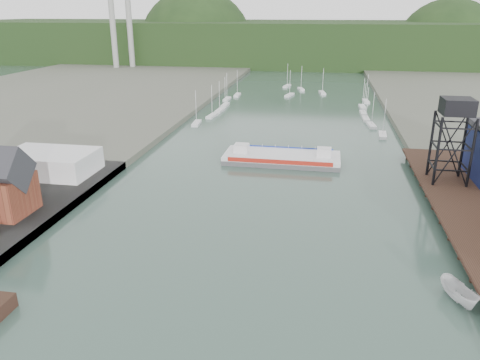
% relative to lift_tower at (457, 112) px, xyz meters
% --- Properties ---
extents(east_pier, '(14.00, 70.00, 2.45)m').
position_rel_lift_tower_xyz_m(east_pier, '(2.00, -13.00, -13.75)').
color(east_pier, black).
rests_on(east_pier, ground).
extents(white_shed, '(18.00, 12.00, 4.50)m').
position_rel_lift_tower_xyz_m(white_shed, '(-79.00, -8.00, -11.80)').
color(white_shed, silver).
rests_on(white_shed, west_quay).
extents(lift_tower, '(6.50, 6.50, 16.00)m').
position_rel_lift_tower_xyz_m(lift_tower, '(0.00, 0.00, 0.00)').
color(lift_tower, black).
rests_on(lift_tower, east_pier).
extents(marina_sailboats, '(57.71, 92.65, 0.90)m').
position_rel_lift_tower_xyz_m(marina_sailboats, '(-34.92, 80.46, -15.30)').
color(marina_sailboats, silver).
rests_on(marina_sailboats, ground).
extents(smokestacks, '(11.20, 8.20, 60.00)m').
position_rel_lift_tower_xyz_m(smokestacks, '(-141.00, 174.50, 14.35)').
color(smokestacks, gray).
rests_on(smokestacks, ground).
extents(distant_hills, '(500.00, 120.00, 80.00)m').
position_rel_lift_tower_xyz_m(distant_hills, '(-38.98, 243.35, -5.27)').
color(distant_hills, black).
rests_on(distant_hills, ground).
extents(chain_ferry, '(26.69, 11.11, 3.83)m').
position_rel_lift_tower_xyz_m(chain_ferry, '(-33.10, 12.75, -14.55)').
color(chain_ferry, '#4E4E51').
rests_on(chain_ferry, ground).
extents(motorboat, '(4.54, 6.90, 2.49)m').
position_rel_lift_tower_xyz_m(motorboat, '(-6.93, -39.08, -14.40)').
color(motorboat, silver).
rests_on(motorboat, ground).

